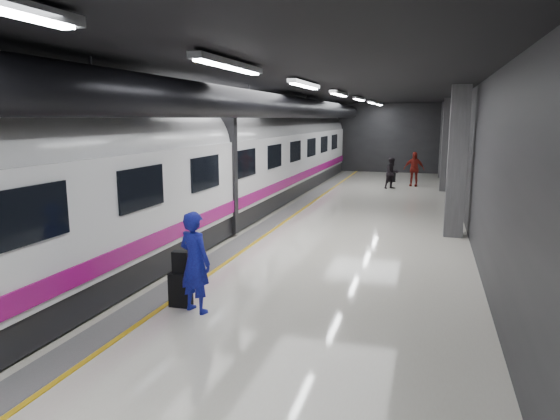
% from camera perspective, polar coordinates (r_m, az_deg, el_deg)
% --- Properties ---
extents(ground, '(40.00, 40.00, 0.00)m').
position_cam_1_polar(ground, '(14.70, 1.37, -3.49)').
color(ground, silver).
rests_on(ground, ground).
extents(platform_hall, '(10.02, 40.02, 4.51)m').
position_cam_1_polar(platform_hall, '(15.26, 1.35, 10.44)').
color(platform_hall, black).
rests_on(platform_hall, ground).
extents(train, '(3.05, 38.00, 4.05)m').
position_cam_1_polar(train, '(15.52, -10.27, 4.84)').
color(train, black).
rests_on(train, ground).
extents(traveler_main, '(0.80, 0.66, 1.90)m').
position_cam_1_polar(traveler_main, '(9.30, -9.70, -5.89)').
color(traveler_main, '#1724AE').
rests_on(traveler_main, ground).
extents(suitcase_main, '(0.42, 0.27, 0.66)m').
position_cam_1_polar(suitcase_main, '(9.80, -11.29, -8.89)').
color(suitcase_main, black).
rests_on(suitcase_main, ground).
extents(shoulder_bag, '(0.33, 0.20, 0.41)m').
position_cam_1_polar(shoulder_bag, '(9.65, -11.27, -5.85)').
color(shoulder_bag, black).
rests_on(shoulder_bag, suitcase_main).
extents(traveler_far_a, '(0.98, 0.96, 1.59)m').
position_cam_1_polar(traveler_far_a, '(25.96, 12.68, 4.13)').
color(traveler_far_a, black).
rests_on(traveler_far_a, ground).
extents(traveler_far_b, '(1.09, 0.52, 1.81)m').
position_cam_1_polar(traveler_far_b, '(27.27, 15.06, 4.55)').
color(traveler_far_b, maroon).
rests_on(traveler_far_b, ground).
extents(suitcase_far, '(0.41, 0.34, 0.52)m').
position_cam_1_polar(suitcase_far, '(28.87, 12.67, 3.68)').
color(suitcase_far, black).
rests_on(suitcase_far, ground).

